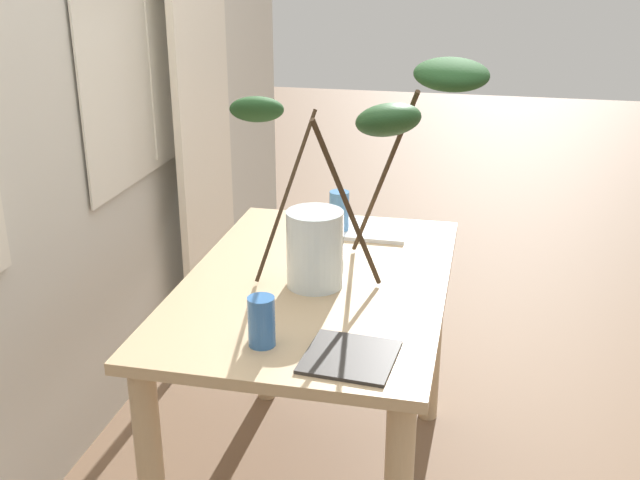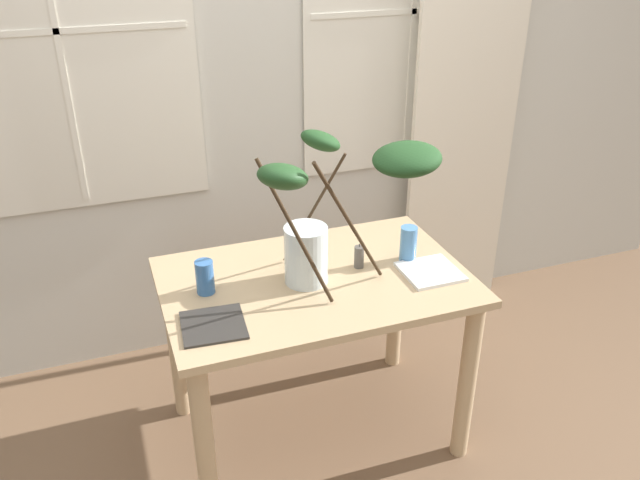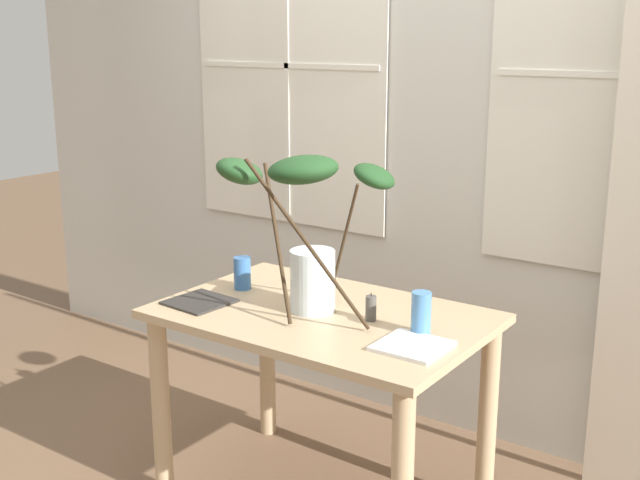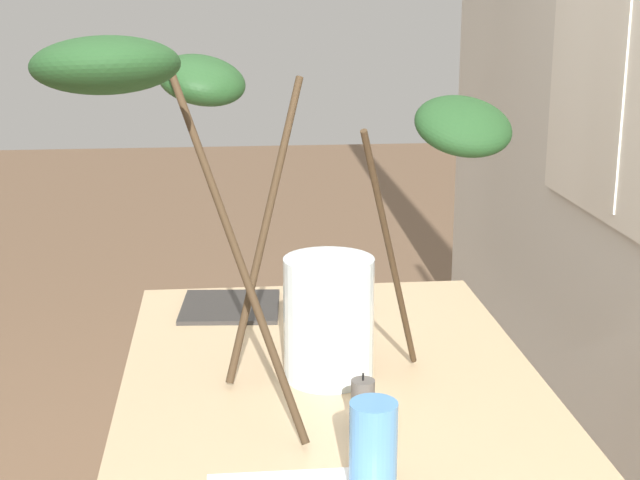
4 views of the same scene
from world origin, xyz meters
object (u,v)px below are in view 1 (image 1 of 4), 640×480
dining_table (316,324)px  plate_square_right (377,230)px  drinking_glass_blue_right (339,212)px  plate_square_left (350,357)px  vase_with_branches (351,176)px  drinking_glass_blue_left (262,321)px  pillar_candle (322,241)px

dining_table → plate_square_right: bearing=-15.0°
drinking_glass_blue_right → plate_square_right: 0.14m
dining_table → plate_square_right: (0.42, -0.11, 0.15)m
plate_square_right → plate_square_left: bearing=-175.6°
plate_square_right → dining_table: bearing=165.0°
drinking_glass_blue_right → plate_square_left: 0.83m
dining_table → plate_square_left: plate_square_left is taller
dining_table → drinking_glass_blue_right: drinking_glass_blue_right is taller
vase_with_branches → drinking_glass_blue_left: vase_with_branches is taller
dining_table → drinking_glass_blue_left: bearing=174.1°
dining_table → drinking_glass_blue_left: size_ratio=9.07×
drinking_glass_blue_left → plate_square_right: (0.82, -0.15, -0.06)m
vase_with_branches → plate_square_right: vase_with_branches is taller
drinking_glass_blue_left → drinking_glass_blue_right: drinking_glass_blue_right is taller
drinking_glass_blue_left → plate_square_left: (-0.02, -0.22, -0.06)m
pillar_candle → drinking_glass_blue_right: bearing=-4.3°
plate_square_right → pillar_candle: 0.27m
drinking_glass_blue_right → pillar_candle: size_ratio=1.43×
plate_square_left → pillar_candle: 0.64m
vase_with_branches → drinking_glass_blue_left: bearing=161.4°
pillar_candle → dining_table: bearing=-172.9°
dining_table → drinking_glass_blue_right: size_ratio=7.93×
drinking_glass_blue_left → pillar_candle: 0.59m
drinking_glass_blue_left → drinking_glass_blue_right: (0.79, -0.03, 0.01)m
drinking_glass_blue_right → drinking_glass_blue_left: bearing=177.6°
plate_square_left → pillar_candle: size_ratio=2.08×
plate_square_left → drinking_glass_blue_right: bearing=13.0°
vase_with_branches → drinking_glass_blue_right: vase_with_branches is taller
dining_table → drinking_glass_blue_right: 0.44m
plate_square_right → vase_with_branches: bearing=177.8°
vase_with_branches → plate_square_right: 0.51m
plate_square_right → pillar_candle: bearing=150.0°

